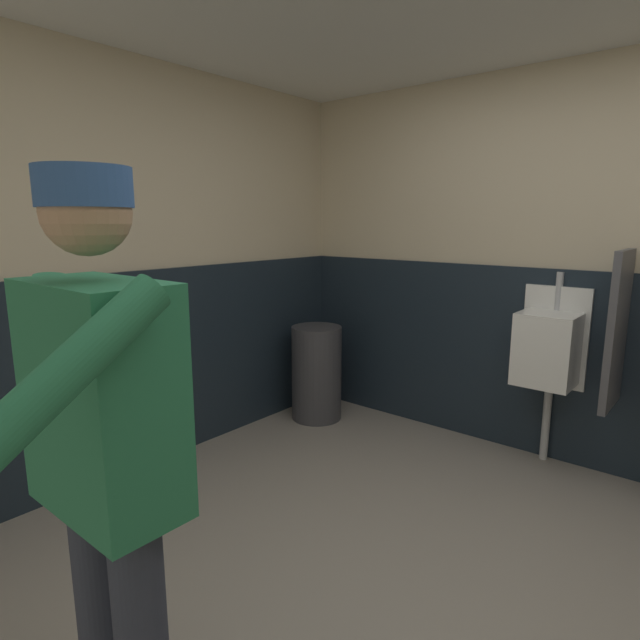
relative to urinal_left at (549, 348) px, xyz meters
The scene contains 9 objects.
ground_plane 1.82m from the urinal_left, 85.53° to the right, with size 4.81×4.18×0.04m, color gray.
wall_back 0.54m from the urinal_left, 59.86° to the left, with size 4.81×0.12×2.51m, color beige.
wall_left 2.65m from the urinal_left, 141.34° to the right, with size 0.12×4.18×2.51m, color beige.
wainscot_band_back 0.24m from the urinal_left, 48.58° to the left, with size 4.21×0.03×1.26m, color #19232D.
wainscot_band_left 2.55m from the urinal_left, 140.29° to the right, with size 0.03×3.58×1.26m, color #19232D.
urinal_left is the anchor object (origin of this frame).
privacy_divider_panel 0.42m from the urinal_left, 10.65° to the right, with size 0.04×0.40×0.90m, color #4C4C51.
person 2.74m from the urinal_left, 97.38° to the right, with size 0.67×0.60×1.68m.
trash_bin 1.71m from the urinal_left, 169.05° to the right, with size 0.39×0.39×0.74m, color #38383D.
Camera 1 is at (0.78, -1.69, 1.56)m, focal length 28.99 mm.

